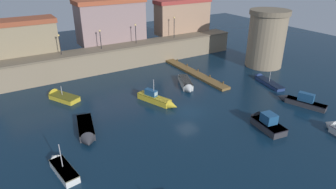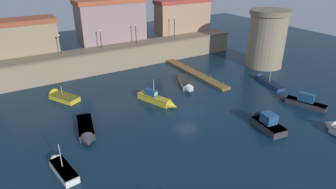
# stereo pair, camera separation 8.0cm
# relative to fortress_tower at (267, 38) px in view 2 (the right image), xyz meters

# --- Properties ---
(ground_plane) EXTENTS (108.80, 108.80, 0.00)m
(ground_plane) POSITION_rel_fortress_tower_xyz_m (-21.55, -7.36, -4.93)
(ground_plane) COLOR #0C2338
(quay_wall) EXTENTS (45.11, 3.87, 3.83)m
(quay_wall) POSITION_rel_fortress_tower_xyz_m (-21.55, 12.55, -3.00)
(quay_wall) COLOR gray
(quay_wall) RESTS_ON ground
(old_town_backdrop) EXTENTS (40.75, 4.80, 7.57)m
(old_town_backdrop) POSITION_rel_fortress_tower_xyz_m (-21.23, 16.44, 2.07)
(old_town_backdrop) COLOR gray
(old_town_backdrop) RESTS_ON ground
(fortress_tower) EXTENTS (6.73, 6.73, 9.73)m
(fortress_tower) POSITION_rel_fortress_tower_xyz_m (0.00, 0.00, 0.00)
(fortress_tower) COLOR gray
(fortress_tower) RESTS_ON ground
(pier_dock) EXTENTS (1.65, 15.72, 0.70)m
(pier_dock) POSITION_rel_fortress_tower_xyz_m (-13.01, 2.91, -4.74)
(pier_dock) COLOR brown
(pier_dock) RESTS_ON ground
(quay_lamp_0) EXTENTS (0.32, 0.32, 3.16)m
(quay_lamp_0) POSITION_rel_fortress_tower_xyz_m (-31.70, 12.55, 1.03)
(quay_lamp_0) COLOR black
(quay_lamp_0) RESTS_ON quay_wall
(quay_lamp_1) EXTENTS (0.32, 0.32, 3.11)m
(quay_lamp_1) POSITION_rel_fortress_tower_xyz_m (-25.21, 12.55, 1.00)
(quay_lamp_1) COLOR black
(quay_lamp_1) RESTS_ON quay_wall
(quay_lamp_2) EXTENTS (0.32, 0.32, 3.38)m
(quay_lamp_2) POSITION_rel_fortress_tower_xyz_m (-18.83, 12.55, 1.16)
(quay_lamp_2) COLOR black
(quay_lamp_2) RESTS_ON quay_wall
(quay_lamp_3) EXTENTS (0.32, 0.32, 3.87)m
(quay_lamp_3) POSITION_rel_fortress_tower_xyz_m (-10.88, 12.55, 1.44)
(quay_lamp_3) COLOR black
(quay_lamp_3) RESTS_ON quay_wall
(moored_boat_0) EXTENTS (2.56, 5.23, 2.37)m
(moored_boat_0) POSITION_rel_fortress_tower_xyz_m (-16.17, -14.76, -4.33)
(moored_boat_0) COLOR #333338
(moored_boat_0) RESTS_ON ground
(moored_boat_1) EXTENTS (2.76, 6.87, 2.42)m
(moored_boat_1) POSITION_rel_fortress_tower_xyz_m (-5.76, -5.64, -4.64)
(moored_boat_1) COLOR navy
(moored_boat_1) RESTS_ON ground
(moored_boat_2) EXTENTS (3.10, 6.31, 2.01)m
(moored_boat_2) POSITION_rel_fortress_tower_xyz_m (-7.96, -13.44, -4.37)
(moored_boat_2) COLOR #333338
(moored_boat_2) RESTS_ON ground
(moored_boat_3) EXTENTS (2.87, 6.44, 1.52)m
(moored_boat_3) POSITION_rel_fortress_tower_xyz_m (-33.90, -5.98, -4.51)
(moored_boat_3) COLOR #333338
(moored_boat_3) RESTS_ON ground
(moored_boat_5) EXTENTS (3.74, 6.14, 1.36)m
(moored_boat_5) POSITION_rel_fortress_tower_xyz_m (-17.27, -0.93, -4.49)
(moored_boat_5) COLOR silver
(moored_boat_5) RESTS_ON ground
(moored_boat_6) EXTENTS (4.05, 5.51, 2.44)m
(moored_boat_6) POSITION_rel_fortress_tower_xyz_m (-34.26, 4.89, -4.56)
(moored_boat_6) COLOR gold
(moored_boat_6) RESTS_ON ground
(moored_boat_7) EXTENTS (3.32, 6.39, 3.34)m
(moored_boat_7) POSITION_rel_fortress_tower_xyz_m (-23.56, -3.35, -4.39)
(moored_boat_7) COLOR gold
(moored_boat_7) RESTS_ON ground
(moored_boat_9) EXTENTS (1.94, 5.03, 3.27)m
(moored_boat_9) POSITION_rel_fortress_tower_xyz_m (-37.62, -10.63, -4.54)
(moored_boat_9) COLOR white
(moored_boat_9) RESTS_ON ground
(mooring_buoy_0) EXTENTS (0.72, 0.72, 0.72)m
(mooring_buoy_0) POSITION_rel_fortress_tower_xyz_m (-12.97, -2.35, -4.93)
(mooring_buoy_0) COLOR #EA4C19
(mooring_buoy_0) RESTS_ON ground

